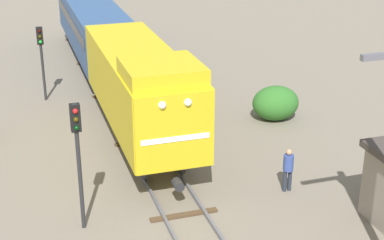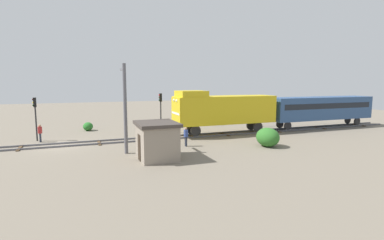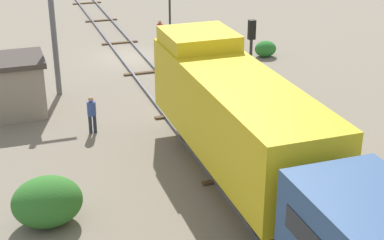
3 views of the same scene
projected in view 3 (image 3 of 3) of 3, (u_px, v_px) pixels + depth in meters
ground_plane at (131, 57)px, 36.20m from camera, size 117.11×117.11×0.00m
railway_track at (131, 56)px, 36.17m from camera, size 2.40×78.07×0.16m
locomotive at (233, 110)px, 21.12m from camera, size 2.90×11.60×4.60m
traffic_signal_mid at (251, 49)px, 27.24m from camera, size 0.32×0.34×4.40m
worker_near_track at (160, 31)px, 38.17m from camera, size 0.38×0.38×1.70m
worker_by_signal at (92, 112)px, 25.58m from camera, size 0.38×0.38×1.70m
catenary_mast at (54, 22)px, 28.88m from camera, size 1.94×0.28×7.09m
relay_hut at (8, 86)px, 27.43m from camera, size 3.50×2.90×2.74m
bush_near at (47, 202)px, 19.04m from camera, size 2.30×1.88×1.67m
bush_mid at (265, 49)px, 36.15m from camera, size 1.36×1.11×0.99m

